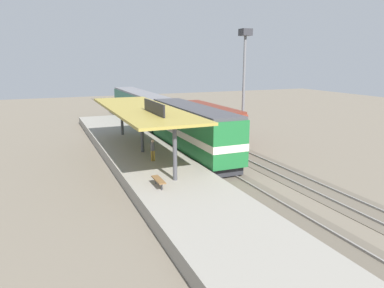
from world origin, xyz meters
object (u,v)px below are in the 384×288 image
locomotive (192,131)px  person_waiting (153,149)px  passenger_carriage_single (140,108)px  platform_bench (159,180)px  light_mast (245,62)px  freight_car (208,121)px

locomotive → person_waiting: bearing=-146.8°
passenger_carriage_single → platform_bench: bearing=-102.6°
locomotive → person_waiting: 5.53m
locomotive → light_mast: size_ratio=1.23×
passenger_carriage_single → freight_car: bearing=-68.4°
platform_bench → passenger_carriage_single: 27.48m
platform_bench → freight_car: (10.60, 15.16, 0.63)m
platform_bench → light_mast: size_ratio=0.15×
person_waiting → light_mast: bearing=30.8°
freight_car → person_waiting: 13.14m
platform_bench → person_waiting: bearing=76.4°
locomotive → light_mast: light_mast is taller
light_mast → person_waiting: light_mast is taller
platform_bench → light_mast: light_mast is taller
locomotive → freight_car: (4.60, 6.36, -0.44)m
light_mast → person_waiting: 15.85m
locomotive → person_waiting: size_ratio=8.44×
freight_car → platform_bench: bearing=-125.0°
locomotive → light_mast: 10.76m
platform_bench → freight_car: bearing=55.0°
passenger_carriage_single → light_mast: 16.85m
locomotive → platform_bench: bearing=-124.3°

